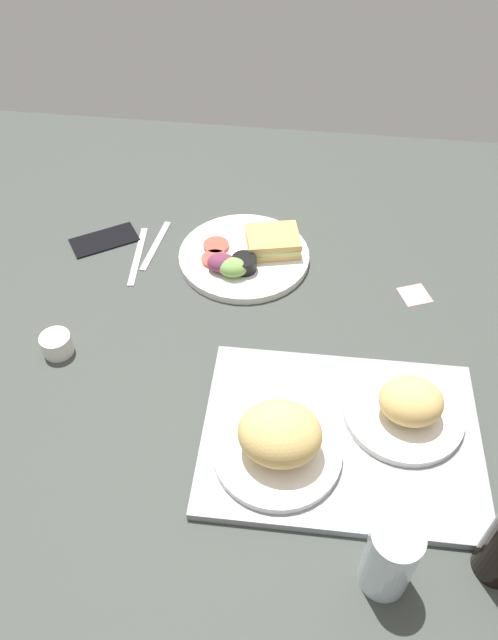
{
  "coord_description": "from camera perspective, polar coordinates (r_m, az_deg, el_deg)",
  "views": [
    {
      "loc": [
        -7.96,
        79.41,
        85.17
      ],
      "look_at": [
        2.0,
        3.0,
        4.0
      ],
      "focal_mm": 33.81,
      "sensor_mm": 36.0,
      "label": 1
    }
  ],
  "objects": [
    {
      "name": "ground_plane",
      "position": [
        1.18,
        1.15,
        -0.88
      ],
      "size": [
        190.0,
        150.0,
        3.0
      ],
      "primitive_type": "cube",
      "color": "#383D38"
    },
    {
      "name": "serving_tray",
      "position": [
        1.01,
        8.68,
        -10.84
      ],
      "size": [
        45.61,
        33.83,
        1.6
      ],
      "primitive_type": "cube",
      "rotation": [
        0.0,
        0.0,
        0.02
      ],
      "color": "gray",
      "rests_on": "ground_plane"
    },
    {
      "name": "bread_plate_near",
      "position": [
        1.02,
        14.75,
        -7.92
      ],
      "size": [
        19.88,
        19.88,
        8.46
      ],
      "color": "white",
      "rests_on": "serving_tray"
    },
    {
      "name": "bread_plate_far",
      "position": [
        0.94,
        2.86,
        -11.2
      ],
      "size": [
        20.42,
        20.42,
        10.22
      ],
      "color": "white",
      "rests_on": "serving_tray"
    },
    {
      "name": "plate_with_salad",
      "position": [
        1.29,
        -0.2,
        6.21
      ],
      "size": [
        27.93,
        27.93,
        5.4
      ],
      "color": "white",
      "rests_on": "ground_plane"
    },
    {
      "name": "drinking_glass",
      "position": [
        0.86,
        13.16,
        -21.1
      ],
      "size": [
        6.85,
        6.85,
        13.49
      ],
      "primitive_type": "cylinder",
      "color": "silver",
      "rests_on": "ground_plane"
    },
    {
      "name": "espresso_cup",
      "position": [
        1.16,
        -17.74,
        -2.2
      ],
      "size": [
        5.6,
        5.6,
        4.0
      ],
      "primitive_type": "cylinder",
      "color": "silver",
      "rests_on": "ground_plane"
    },
    {
      "name": "fork",
      "position": [
        1.35,
        -8.83,
        7.04
      ],
      "size": [
        3.09,
        17.05,
        0.5
      ],
      "primitive_type": "cube",
      "rotation": [
        0.0,
        0.0,
        1.47
      ],
      "color": "#B7B7BC",
      "rests_on": "ground_plane"
    },
    {
      "name": "knife",
      "position": [
        1.33,
        -10.48,
        6.03
      ],
      "size": [
        3.19,
        19.05,
        0.5
      ],
      "primitive_type": "cube",
      "rotation": [
        0.0,
        0.0,
        1.67
      ],
      "color": "#B7B7BC",
      "rests_on": "ground_plane"
    },
    {
      "name": "cell_phone",
      "position": [
        1.39,
        -13.55,
        7.43
      ],
      "size": [
        15.97,
        14.01,
        0.8
      ],
      "primitive_type": "cube",
      "rotation": [
        0.0,
        0.0,
        0.59
      ],
      "color": "black",
      "rests_on": "ground_plane"
    },
    {
      "name": "sticky_note",
      "position": [
        1.27,
        15.41,
        2.32
      ],
      "size": [
        7.33,
        7.33,
        0.12
      ],
      "primitive_type": "cube",
      "rotation": [
        0.0,
        0.0,
        0.4
      ],
      "color": "pink",
      "rests_on": "ground_plane"
    }
  ]
}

